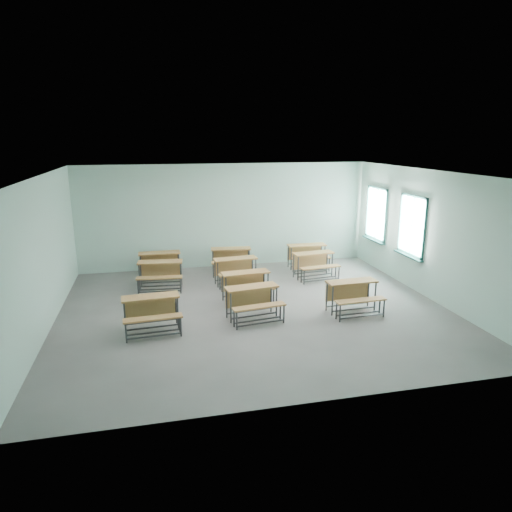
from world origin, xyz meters
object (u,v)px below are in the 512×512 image
(desk_unit_r0c2, at_px, (353,292))
(desk_unit_r3c2, at_px, (308,253))
(desk_unit_r1c1, at_px, (247,282))
(desk_unit_r2c1, at_px, (237,268))
(desk_unit_r0c0, at_px, (151,309))
(desk_unit_r2c0, at_px, (160,271))
(desk_unit_r3c0, at_px, (160,261))
(desk_unit_r3c1, at_px, (231,257))
(desk_unit_r2c2, at_px, (315,261))
(desk_unit_r0c1, at_px, (253,298))

(desk_unit_r0c2, height_order, desk_unit_r3c2, same)
(desk_unit_r1c1, bearing_deg, desk_unit_r2c1, 84.75)
(desk_unit_r0c0, bearing_deg, desk_unit_r2c0, 80.84)
(desk_unit_r3c0, bearing_deg, desk_unit_r3c1, 1.00)
(desk_unit_r0c0, bearing_deg, desk_unit_r3c1, 54.34)
(desk_unit_r2c1, bearing_deg, desk_unit_r0c2, -54.75)
(desk_unit_r3c1, bearing_deg, desk_unit_r2c1, -85.80)
(desk_unit_r2c2, xyz_separation_m, desk_unit_r3c0, (-4.36, 1.02, 0.00))
(desk_unit_r0c1, relative_size, desk_unit_r0c2, 1.05)
(desk_unit_r2c0, bearing_deg, desk_unit_r1c1, -30.37)
(desk_unit_r2c0, height_order, desk_unit_r3c2, same)
(desk_unit_r1c1, bearing_deg, desk_unit_r3c1, 83.48)
(desk_unit_r3c2, bearing_deg, desk_unit_r2c1, -154.61)
(desk_unit_r2c2, bearing_deg, desk_unit_r0c2, -97.56)
(desk_unit_r0c0, height_order, desk_unit_r3c2, same)
(desk_unit_r2c0, height_order, desk_unit_r2c1, same)
(desk_unit_r0c1, xyz_separation_m, desk_unit_r2c0, (-1.97, 2.62, 0.00))
(desk_unit_r3c1, distance_m, desk_unit_r3c2, 2.40)
(desk_unit_r0c1, distance_m, desk_unit_r2c0, 3.28)
(desk_unit_r2c0, bearing_deg, desk_unit_r2c2, 5.46)
(desk_unit_r1c1, height_order, desk_unit_r3c1, same)
(desk_unit_r0c0, height_order, desk_unit_r2c2, same)
(desk_unit_r0c2, xyz_separation_m, desk_unit_r2c1, (-2.26, 2.62, 0.00))
(desk_unit_r2c0, bearing_deg, desk_unit_r0c1, -47.44)
(desk_unit_r0c1, relative_size, desk_unit_r2c0, 1.02)
(desk_unit_r1c1, bearing_deg, desk_unit_r3c0, 123.85)
(desk_unit_r3c0, height_order, desk_unit_r3c1, same)
(desk_unit_r0c2, height_order, desk_unit_r2c0, same)
(desk_unit_r2c1, relative_size, desk_unit_r3c2, 1.05)
(desk_unit_r2c1, bearing_deg, desk_unit_r0c0, -136.59)
(desk_unit_r0c0, relative_size, desk_unit_r2c1, 0.99)
(desk_unit_r0c1, distance_m, desk_unit_r2c1, 2.49)
(desk_unit_r2c1, height_order, desk_unit_r2c2, same)
(desk_unit_r0c1, height_order, desk_unit_r2c1, same)
(desk_unit_r3c2, bearing_deg, desk_unit_r2c0, -166.78)
(desk_unit_r1c1, height_order, desk_unit_r3c2, same)
(desk_unit_r2c0, relative_size, desk_unit_r2c1, 1.00)
(desk_unit_r2c1, distance_m, desk_unit_r3c1, 1.19)
(desk_unit_r2c2, relative_size, desk_unit_r3c2, 1.06)
(desk_unit_r3c1, bearing_deg, desk_unit_r0c1, -85.29)
(desk_unit_r0c0, distance_m, desk_unit_r3c0, 3.80)
(desk_unit_r0c0, xyz_separation_m, desk_unit_r3c0, (0.27, 3.79, 0.00))
(desk_unit_r1c1, distance_m, desk_unit_r2c0, 2.54)
(desk_unit_r1c1, relative_size, desk_unit_r2c2, 0.99)
(desk_unit_r0c1, height_order, desk_unit_r1c1, same)
(desk_unit_r2c0, height_order, desk_unit_r3c0, same)
(desk_unit_r2c0, xyz_separation_m, desk_unit_r3c1, (2.11, 1.06, 0.00))
(desk_unit_r3c0, distance_m, desk_unit_r3c2, 4.49)
(desk_unit_r2c2, xyz_separation_m, desk_unit_r3c1, (-2.26, 1.07, 0.00))
(desk_unit_r0c0, xyz_separation_m, desk_unit_r2c0, (0.25, 2.78, 0.00))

